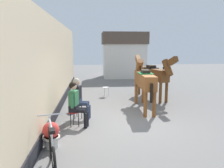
% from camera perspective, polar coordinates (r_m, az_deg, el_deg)
% --- Properties ---
extents(ground_plane, '(40.00, 40.00, 0.00)m').
position_cam_1_polar(ground_plane, '(10.30, 1.31, -4.06)').
color(ground_plane, slate).
extents(pub_facade_wall, '(0.34, 14.00, 3.40)m').
position_cam_1_polar(pub_facade_wall, '(8.61, -14.60, 3.31)').
color(pub_facade_wall, '#CCB793').
rests_on(pub_facade_wall, ground_plane).
extents(distant_cottage, '(3.40, 2.60, 3.50)m').
position_cam_1_polar(distant_cottage, '(17.76, 3.05, 7.55)').
color(distant_cottage, silver).
rests_on(distant_cottage, ground_plane).
extents(seated_visitor_near, '(0.61, 0.48, 1.39)m').
position_cam_1_polar(seated_visitor_near, '(6.83, -9.26, -4.57)').
color(seated_visitor_near, red).
rests_on(seated_visitor_near, ground_plane).
extents(seated_visitor_far, '(0.61, 0.48, 1.39)m').
position_cam_1_polar(seated_visitor_far, '(7.61, -8.42, -3.08)').
color(seated_visitor_far, black).
rests_on(seated_visitor_far, ground_plane).
extents(saddled_horse_near, '(0.52, 3.00, 2.06)m').
position_cam_1_polar(saddled_horse_near, '(8.75, 8.19, 1.13)').
color(saddled_horse_near, brown).
rests_on(saddled_horse_near, ground_plane).
extents(saddled_horse_far, '(1.10, 2.92, 2.06)m').
position_cam_1_polar(saddled_horse_far, '(10.54, 10.60, 2.49)').
color(saddled_horse_far, brown).
rests_on(saddled_horse_far, ground_plane).
extents(flower_planter_near, '(0.43, 0.43, 0.64)m').
position_cam_1_polar(flower_planter_near, '(5.71, -15.34, -12.33)').
color(flower_planter_near, beige).
rests_on(flower_planter_near, ground_plane).
extents(leaning_bicycle, '(0.58, 1.72, 1.02)m').
position_cam_1_polar(leaning_bicycle, '(4.72, -15.08, -16.33)').
color(leaning_bicycle, black).
rests_on(leaning_bicycle, ground_plane).
extents(spare_stool_white, '(0.32, 0.32, 0.46)m').
position_cam_1_polar(spare_stool_white, '(10.93, -1.62, -1.12)').
color(spare_stool_white, white).
rests_on(spare_stool_white, ground_plane).
extents(satchel_bag, '(0.23, 0.30, 0.20)m').
position_cam_1_polar(satchel_bag, '(8.41, -10.37, -6.67)').
color(satchel_bag, brown).
rests_on(satchel_bag, ground_plane).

